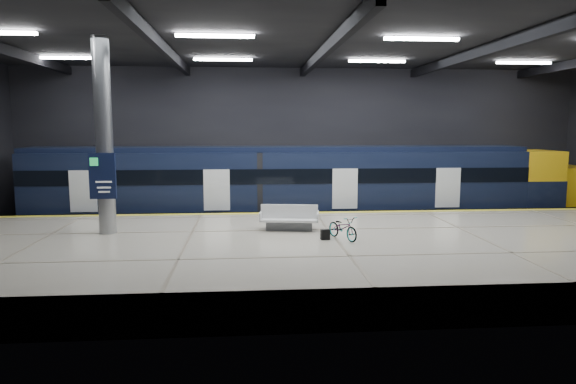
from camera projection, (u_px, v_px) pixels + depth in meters
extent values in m
plane|color=black|center=(324.00, 252.00, 20.24)|extent=(30.00, 30.00, 0.00)
cube|color=black|center=(302.00, 144.00, 27.64)|extent=(30.00, 0.10, 8.00)
cube|color=black|center=(378.00, 166.00, 11.82)|extent=(30.00, 0.10, 8.00)
cube|color=black|center=(326.00, 43.00, 19.23)|extent=(30.00, 16.00, 0.10)
cube|color=black|center=(163.00, 48.00, 18.78)|extent=(0.25, 16.00, 0.40)
cube|color=black|center=(326.00, 50.00, 19.26)|extent=(0.25, 16.00, 0.40)
cube|color=black|center=(480.00, 52.00, 19.75)|extent=(0.25, 16.00, 0.40)
cube|color=white|center=(215.00, 36.00, 16.95)|extent=(2.60, 0.18, 0.10)
cube|color=white|center=(422.00, 39.00, 17.51)|extent=(2.60, 0.18, 0.10)
cube|color=white|center=(61.00, 58.00, 22.31)|extent=(2.60, 0.18, 0.10)
cube|color=white|center=(223.00, 60.00, 22.88)|extent=(2.60, 0.18, 0.10)
cube|color=white|center=(377.00, 61.00, 23.45)|extent=(2.60, 0.18, 0.10)
cube|color=white|center=(524.00, 63.00, 24.01)|extent=(2.60, 0.18, 0.10)
cube|color=beige|center=(335.00, 253.00, 17.70)|extent=(30.00, 11.00, 1.10)
cube|color=yellow|center=(315.00, 213.00, 22.82)|extent=(30.00, 0.40, 0.01)
cube|color=gray|center=(309.00, 226.00, 24.95)|extent=(30.00, 0.08, 0.16)
cube|color=gray|center=(306.00, 221.00, 26.38)|extent=(30.00, 0.08, 0.16)
cube|color=black|center=(280.00, 215.00, 25.49)|extent=(24.00, 2.58, 0.80)
cube|color=black|center=(279.00, 179.00, 25.27)|extent=(24.00, 2.80, 2.75)
cube|color=black|center=(279.00, 149.00, 25.08)|extent=(24.00, 2.30, 0.24)
cube|color=black|center=(281.00, 177.00, 23.84)|extent=(24.00, 0.04, 0.70)
cube|color=white|center=(345.00, 189.00, 24.16)|extent=(1.20, 0.05, 1.90)
cube|color=yellow|center=(532.00, 177.00, 26.32)|extent=(2.00, 2.80, 2.75)
cube|color=black|center=(538.00, 174.00, 26.33)|extent=(1.60, 2.38, 0.80)
cube|color=#595B60|center=(289.00, 226.00, 18.95)|extent=(1.74, 0.77, 0.31)
cube|color=white|center=(289.00, 219.00, 18.92)|extent=(2.21, 1.19, 0.08)
cube|color=white|center=(289.00, 212.00, 18.89)|extent=(2.09, 0.40, 0.52)
cube|color=white|center=(261.00, 216.00, 18.98)|extent=(0.19, 0.89, 0.31)
cube|color=white|center=(318.00, 216.00, 18.84)|extent=(0.19, 0.89, 0.31)
imported|color=#99999E|center=(343.00, 228.00, 17.35)|extent=(1.15, 1.62, 0.81)
cube|color=black|center=(325.00, 235.00, 17.33)|extent=(0.33, 0.23, 0.35)
cylinder|color=#9EA0A5|center=(104.00, 137.00, 18.03)|extent=(0.60, 0.60, 6.90)
cube|color=#0E1534|center=(102.00, 176.00, 17.78)|extent=(0.90, 0.12, 1.60)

